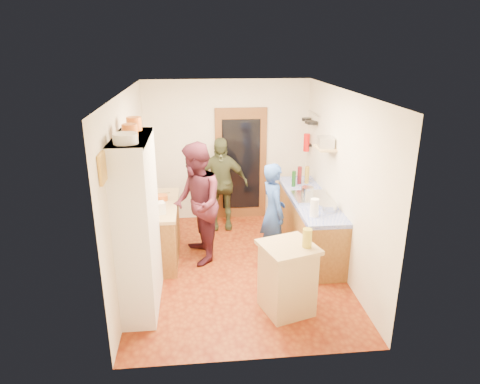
{
  "coord_description": "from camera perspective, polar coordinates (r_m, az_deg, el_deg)",
  "views": [
    {
      "loc": [
        -0.54,
        -5.69,
        3.23
      ],
      "look_at": [
        0.05,
        0.15,
        1.15
      ],
      "focal_mm": 32.0,
      "sensor_mm": 36.0,
      "label": 1
    }
  ],
  "objects": [
    {
      "name": "door_frame",
      "position": [
        8.0,
        0.13,
        3.72
      ],
      "size": [
        0.95,
        0.06,
        2.1
      ],
      "primitive_type": "cube",
      "color": "brown",
      "rests_on": "ground"
    },
    {
      "name": "wall_front",
      "position": [
        4.19,
        2.33,
        -7.91
      ],
      "size": [
        3.0,
        0.02,
        2.6
      ],
      "primitive_type": "cube",
      "color": "silver",
      "rests_on": "ground"
    },
    {
      "name": "right_counter_base",
      "position": [
        7.01,
        9.14,
        -4.35
      ],
      "size": [
        0.6,
        2.2,
        0.84
      ],
      "primitive_type": "cube",
      "color": "olive",
      "rests_on": "ground"
    },
    {
      "name": "radio",
      "position": [
        6.59,
        11.32,
        6.53
      ],
      "size": [
        0.25,
        0.32,
        0.15
      ],
      "primitive_type": "cube",
      "rotation": [
        0.0,
        0.0,
        -0.12
      ],
      "color": "silver",
      "rests_on": "wall_shelf"
    },
    {
      "name": "door_glass",
      "position": [
        7.97,
        0.15,
        3.65
      ],
      "size": [
        0.7,
        0.02,
        1.7
      ],
      "primitive_type": "cube",
      "color": "black",
      "rests_on": "door_frame"
    },
    {
      "name": "bottle_c",
      "position": [
        7.44,
        8.91,
        2.25
      ],
      "size": [
        0.08,
        0.08,
        0.3
      ],
      "primitive_type": "cylinder",
      "rotation": [
        0.0,
        0.0,
        -0.1
      ],
      "color": "olive",
      "rests_on": "right_counter_top"
    },
    {
      "name": "hutch_body",
      "position": [
        5.38,
        -13.43,
        -4.33
      ],
      "size": [
        0.4,
        1.2,
        2.2
      ],
      "primitive_type": "cube",
      "color": "white",
      "rests_on": "ground"
    },
    {
      "name": "orange_bowl",
      "position": [
        6.71,
        -10.36,
        -0.74
      ],
      "size": [
        0.22,
        0.22,
        0.08
      ],
      "primitive_type": "cylinder",
      "rotation": [
        0.0,
        0.0,
        -0.29
      ],
      "color": "orange",
      "rests_on": "left_counter_top"
    },
    {
      "name": "wall_back",
      "position": [
        7.95,
        -1.7,
        5.48
      ],
      "size": [
        3.0,
        0.02,
        2.6
      ],
      "primitive_type": "cube",
      "color": "silver",
      "rests_on": "ground"
    },
    {
      "name": "chopping_board",
      "position": [
        7.08,
        -10.62,
        0.09
      ],
      "size": [
        0.33,
        0.27,
        0.02
      ],
      "primitive_type": "cube",
      "rotation": [
        0.0,
        0.0,
        0.17
      ],
      "color": "tan",
      "rests_on": "left_counter_top"
    },
    {
      "name": "person_hob",
      "position": [
        6.52,
        4.77,
        -2.73
      ],
      "size": [
        0.47,
        0.62,
        1.54
      ],
      "primitive_type": "imported",
      "rotation": [
        0.0,
        0.0,
        1.76
      ],
      "color": "#24438E",
      "rests_on": "ground"
    },
    {
      "name": "right_counter_top",
      "position": [
        6.85,
        9.34,
        -0.9
      ],
      "size": [
        0.62,
        2.22,
        0.06
      ],
      "primitive_type": "cube",
      "color": "#122AB8",
      "rests_on": "right_counter_base"
    },
    {
      "name": "orange_pot_b",
      "position": [
        5.39,
        -13.95,
        8.82
      ],
      "size": [
        0.18,
        0.18,
        0.16
      ],
      "primitive_type": "cylinder",
      "color": "orange",
      "rests_on": "hutch_top_shelf"
    },
    {
      "name": "kettle",
      "position": [
        6.44,
        -11.72,
        -1.31
      ],
      "size": [
        0.18,
        0.18,
        0.16
      ],
      "primitive_type": "cylinder",
      "rotation": [
        0.0,
        0.0,
        -0.3
      ],
      "color": "white",
      "rests_on": "left_counter_top"
    },
    {
      "name": "wall_right",
      "position": [
        6.34,
        13.39,
        1.28
      ],
      "size": [
        0.02,
        4.0,
        2.6
      ],
      "primitive_type": "cube",
      "color": "silver",
      "rests_on": "ground"
    },
    {
      "name": "pot_on_hob",
      "position": [
        6.8,
        8.97,
        0.16
      ],
      "size": [
        0.19,
        0.19,
        0.13
      ],
      "primitive_type": "cylinder",
      "color": "silver",
      "rests_on": "hob"
    },
    {
      "name": "ext_bracket",
      "position": [
        7.86,
        9.27,
        6.18
      ],
      "size": [
        0.06,
        0.1,
        0.04
      ],
      "primitive_type": "cube",
      "color": "black",
      "rests_on": "wall_right"
    },
    {
      "name": "picture_frame",
      "position": [
        4.4,
        -17.89,
        3.05
      ],
      "size": [
        0.03,
        0.25,
        0.3
      ],
      "primitive_type": "cube",
      "color": "gold",
      "rests_on": "wall_left"
    },
    {
      "name": "paper_towel",
      "position": [
        6.05,
        9.89,
        -2.08
      ],
      "size": [
        0.15,
        0.15,
        0.26
      ],
      "primitive_type": "cylinder",
      "rotation": [
        0.0,
        0.0,
        0.29
      ],
      "color": "white",
      "rests_on": "right_counter_top"
    },
    {
      "name": "pan_rail",
      "position": [
        7.58,
        9.78,
        10.29
      ],
      "size": [
        0.02,
        0.65,
        0.02
      ],
      "primitive_type": "cylinder",
      "rotation": [
        1.57,
        0.0,
        0.0
      ],
      "color": "silver",
      "rests_on": "wall_right"
    },
    {
      "name": "floor",
      "position": [
        6.57,
        -0.29,
        -10.03
      ],
      "size": [
        3.0,
        4.0,
        0.02
      ],
      "primitive_type": "cube",
      "color": "brown",
      "rests_on": "ground"
    },
    {
      "name": "toaster",
      "position": [
        6.18,
        -11.03,
        -2.16
      ],
      "size": [
        0.26,
        0.21,
        0.17
      ],
      "primitive_type": "cube",
      "rotation": [
        0.0,
        0.0,
        0.31
      ],
      "color": "white",
      "rests_on": "left_counter_top"
    },
    {
      "name": "mixing_bowl",
      "position": [
        6.32,
        11.57,
        -1.97
      ],
      "size": [
        0.3,
        0.3,
        0.11
      ],
      "primitive_type": "cylinder",
      "rotation": [
        0.0,
        0.0,
        -0.09
      ],
      "color": "silver",
      "rests_on": "right_counter_top"
    },
    {
      "name": "island_base",
      "position": [
        5.43,
        6.29,
        -11.59
      ],
      "size": [
        0.69,
        0.69,
        0.86
      ],
      "primitive_type": "cube",
      "rotation": [
        0.0,
        0.0,
        0.31
      ],
      "color": "tan",
      "rests_on": "ground"
    },
    {
      "name": "hob",
      "position": [
        6.78,
        9.48,
        -0.67
      ],
      "size": [
        0.55,
        0.58,
        0.04
      ],
      "primitive_type": "cube",
      "color": "silver",
      "rests_on": "right_counter_top"
    },
    {
      "name": "wall_left",
      "position": [
        6.08,
        -14.62,
        0.39
      ],
      "size": [
        0.02,
        4.0,
        2.6
      ],
      "primitive_type": "cube",
      "color": "silver",
      "rests_on": "ground"
    },
    {
      "name": "pan_hang_c",
      "position": [
        7.8,
        8.86,
        9.56
      ],
      "size": [
        0.17,
        0.17,
        0.05
      ],
      "primitive_type": "cylinder",
      "color": "black",
      "rests_on": "pan_rail"
    },
    {
      "name": "pan_hang_b",
      "position": [
        7.61,
        9.23,
        9.22
      ],
      "size": [
        0.16,
        0.16,
        0.05
      ],
      "primitive_type": "cylinder",
      "color": "black",
      "rests_on": "pan_rail"
    },
    {
      "name": "wall_shelf",
      "position": [
        6.61,
        11.27,
        5.77
      ],
      "size": [
        0.26,
        0.42,
        0.03
      ],
      "primitive_type": "cube",
      "color": "tan",
      "rests_on": "wall_right"
    },
    {
      "name": "left_counter_base",
      "position": [
        6.78,
        -10.86,
        -5.28
      ],
      "size": [
        0.6,
        1.4,
        0.85
      ],
      "primitive_type": "cube",
      "color": "olive",
      "rests_on": "ground"
    },
    {
      "name": "orange_pot_a",
      "position": [
        5.03,
        -14.47,
        7.97
      ],
      "size": [
        0.18,
        0.18,
        0.14
      ],
      "primitive_type": "cylinder",
      "color": "orange",
      "rests_on": "hutch_top_shelf"
    },
    {
      "name": "plate_stack",
      "position": [
        4.7,
        -15.04,
        6.91
      ],
      "size": [
        0.26,
        0.26,
        0.11
      ],
      "primitive_type": "cylinder",
      "color": "white",
      "rests_on": "hutch_top_shelf"
    },
    {
      "name": "bottle_a",
      "position": [
        7.26,
        7.18,
        1.76
      ],
      "size": [
        0.09,
        0.09,
        0.27
      ],
      "primitive_type": "cylinder",
      "rotation": [
        0.0,
        0.0,
        0.34
      ],
      "color": "#143F14",
      "rests_on": "right_counter_top"
    },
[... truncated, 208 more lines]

